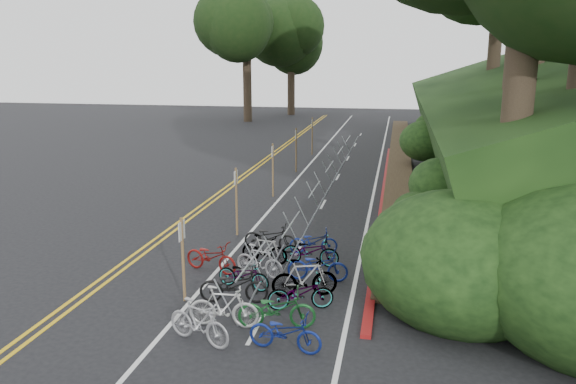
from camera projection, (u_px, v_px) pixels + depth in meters
name	position (u px, v px, depth m)	size (l,w,h in m)	color
ground	(167.00, 287.00, 15.89)	(120.00, 120.00, 0.00)	black
road_markings	(269.00, 201.00, 25.40)	(7.47, 80.00, 0.01)	gold
red_curb	(384.00, 195.00, 26.26)	(0.25, 28.00, 0.10)	maroon
embankment	(522.00, 128.00, 31.02)	(14.30, 48.14, 9.11)	black
bike_rack_front	(252.00, 271.00, 14.63)	(1.16, 2.97, 1.22)	#8F939B
bike_racks_rest	(329.00, 172.00, 27.53)	(1.14, 23.00, 1.17)	#8F939B
signpost_near	(183.00, 254.00, 14.66)	(0.08, 0.40, 2.30)	brown
signposts_rest	(286.00, 156.00, 28.81)	(0.08, 18.40, 2.50)	brown
bike_front	(211.00, 257.00, 16.90)	(1.80, 0.63, 0.95)	maroon
bike_valet	(275.00, 276.00, 15.41)	(3.02, 8.25, 1.08)	#9E9EA3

